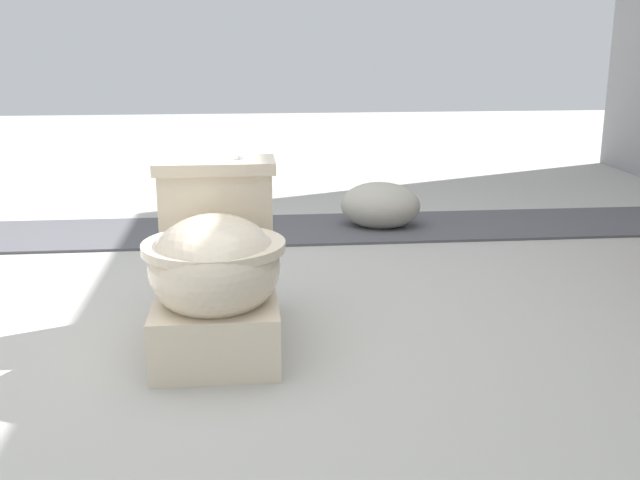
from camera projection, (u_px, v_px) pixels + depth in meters
The scene contains 4 objects.
ground_plane at pixel (163, 337), 2.23m from camera, with size 14.00×14.00×0.00m, color #A8A59E.
gravel_strip at pixel (299, 229), 3.48m from camera, with size 0.56×8.00×0.01m, color #4C4C51.
toilet at pixel (216, 270), 2.14m from camera, with size 0.63×0.39×0.52m.
boulder_near at pixel (380, 205), 3.49m from camera, with size 0.37×0.29×0.22m, color #ADA899.
Camera 1 is at (2.11, 0.26, 0.86)m, focal length 42.00 mm.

